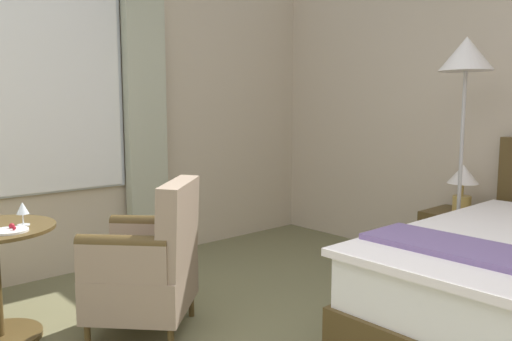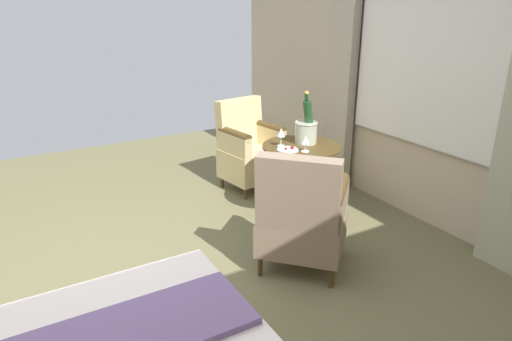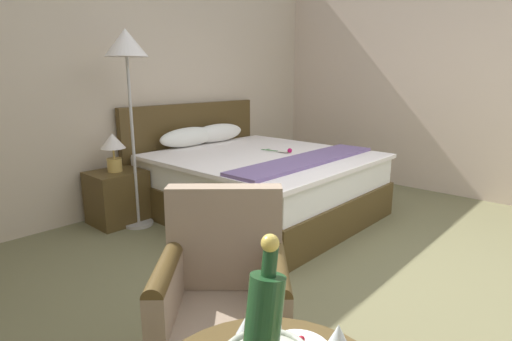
# 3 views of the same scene
# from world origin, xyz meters

# --- Properties ---
(ground_plane) EXTENTS (7.26, 7.26, 0.00)m
(ground_plane) POSITION_xyz_m (0.00, 0.00, 0.00)
(ground_plane) COLOR #6B6645
(wall_window_side) EXTENTS (0.27, 5.88, 3.06)m
(wall_window_side) POSITION_xyz_m (-2.76, 0.00, 1.52)
(wall_window_side) COLOR beige
(wall_window_side) RESTS_ON ground
(side_table_round) EXTENTS (0.69, 0.69, 0.67)m
(side_table_round) POSITION_xyz_m (-1.82, -0.49, 0.38)
(side_table_round) COLOR #4D3A1B
(side_table_round) RESTS_ON ground
(champagne_bucket) EXTENTS (0.21, 0.21, 0.47)m
(champagne_bucket) POSITION_xyz_m (-1.90, -0.54, 0.81)
(champagne_bucket) COLOR #AFB39F
(champagne_bucket) RESTS_ON side_table_round
(wine_glass_near_bucket) EXTENTS (0.07, 0.07, 0.16)m
(wine_glass_near_bucket) POSITION_xyz_m (-1.65, -0.57, 0.79)
(wine_glass_near_bucket) COLOR white
(wine_glass_near_bucket) RESTS_ON side_table_round
(wine_glass_near_edge) EXTENTS (0.07, 0.07, 0.14)m
(wine_glass_near_edge) POSITION_xyz_m (-1.74, -0.34, 0.77)
(wine_glass_near_edge) COLOR white
(wine_glass_near_edge) RESTS_ON side_table_round
(snack_plate) EXTENTS (0.19, 0.19, 0.04)m
(snack_plate) POSITION_xyz_m (-1.64, -0.44, 0.68)
(snack_plate) COLOR white
(snack_plate) RESTS_ON side_table_round
(armchair_by_window) EXTENTS (0.81, 0.81, 0.93)m
(armchair_by_window) POSITION_xyz_m (-1.31, 0.23, 0.42)
(armchair_by_window) COLOR #4D3A1B
(armchair_by_window) RESTS_ON ground
(armchair_facing_bed) EXTENTS (0.62, 0.59, 0.92)m
(armchair_facing_bed) POSITION_xyz_m (-1.76, -1.34, 0.41)
(armchair_facing_bed) COLOR #4D3A1B
(armchair_facing_bed) RESTS_ON ground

